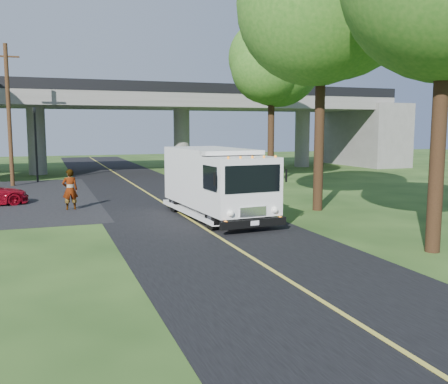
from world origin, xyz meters
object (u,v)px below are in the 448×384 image
traffic_signal (36,136)px  step_van (216,181)px  tree_right_far (276,59)px  pedestrian (70,190)px  utility_pole (9,114)px

traffic_signal → step_van: 18.90m
tree_right_far → step_van: bearing=-125.6°
tree_right_far → step_van: 15.40m
tree_right_far → step_van: (-8.07, -11.26, -6.72)m
traffic_signal → step_van: (7.13, -17.43, -1.62)m
step_van → tree_right_far: bearing=50.3°
pedestrian → traffic_signal: bearing=-87.4°
traffic_signal → tree_right_far: tree_right_far is taller
pedestrian → utility_pole: bearing=-78.8°
traffic_signal → tree_right_far: size_ratio=0.47×
tree_right_far → pedestrian: 17.02m
tree_right_far → step_van: size_ratio=1.55×
step_van → pedestrian: step_van is taller
traffic_signal → pedestrian: traffic_signal is taller
utility_pole → tree_right_far: bearing=-14.0°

